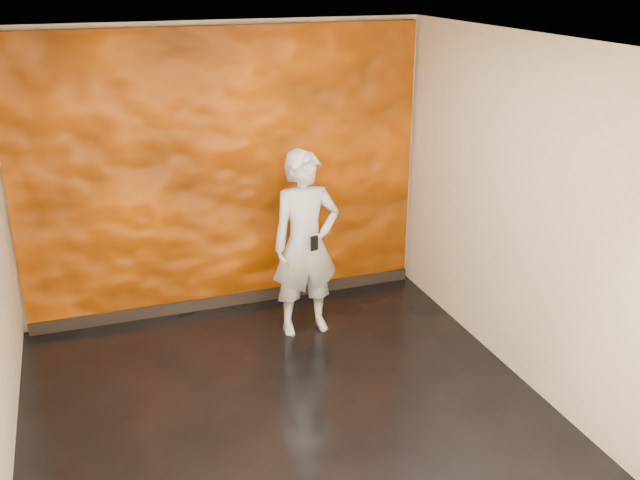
# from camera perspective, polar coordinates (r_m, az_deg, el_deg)

# --- Properties ---
(room) EXTENTS (4.02, 4.02, 2.81)m
(room) POSITION_cam_1_polar(r_m,az_deg,el_deg) (5.12, -2.98, -0.25)
(room) COLOR black
(room) RESTS_ON ground
(feature_wall) EXTENTS (3.90, 0.06, 2.75)m
(feature_wall) POSITION_cam_1_polar(r_m,az_deg,el_deg) (6.93, -7.62, 5.24)
(feature_wall) COLOR #D65100
(feature_wall) RESTS_ON ground
(baseboard) EXTENTS (3.90, 0.04, 0.12)m
(baseboard) POSITION_cam_1_polar(r_m,az_deg,el_deg) (7.36, -7.06, -4.75)
(baseboard) COLOR black
(baseboard) RESTS_ON ground
(man) EXTENTS (0.64, 0.43, 1.75)m
(man) POSITION_cam_1_polar(r_m,az_deg,el_deg) (6.52, -1.16, -0.31)
(man) COLOR #9EA4AD
(man) RESTS_ON ground
(phone) EXTENTS (0.07, 0.03, 0.14)m
(phone) POSITION_cam_1_polar(r_m,az_deg,el_deg) (6.26, -0.46, -0.25)
(phone) COLOR black
(phone) RESTS_ON man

